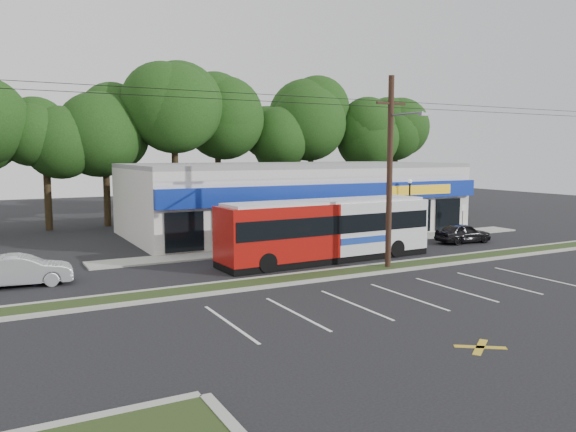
% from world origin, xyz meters
% --- Properties ---
extents(ground, '(120.00, 120.00, 0.00)m').
position_xyz_m(ground, '(0.00, 0.00, 0.00)').
color(ground, black).
rests_on(ground, ground).
extents(grass_strip, '(40.00, 1.60, 0.12)m').
position_xyz_m(grass_strip, '(0.00, 1.00, 0.06)').
color(grass_strip, '#213114').
rests_on(grass_strip, ground).
extents(curb_south, '(40.00, 0.25, 0.14)m').
position_xyz_m(curb_south, '(0.00, 0.15, 0.07)').
color(curb_south, '#9E9E93').
rests_on(curb_south, ground).
extents(curb_north, '(40.00, 0.25, 0.14)m').
position_xyz_m(curb_north, '(0.00, 1.85, 0.07)').
color(curb_north, '#9E9E93').
rests_on(curb_north, ground).
extents(sidewalk, '(32.00, 2.20, 0.10)m').
position_xyz_m(sidewalk, '(5.00, 9.00, 0.05)').
color(sidewalk, '#9E9E93').
rests_on(sidewalk, ground).
extents(strip_mall, '(25.00, 12.55, 5.30)m').
position_xyz_m(strip_mall, '(5.50, 15.91, 2.65)').
color(strip_mall, '#B8B4AB').
rests_on(strip_mall, ground).
extents(utility_pole, '(50.00, 2.77, 10.00)m').
position_xyz_m(utility_pole, '(2.83, 0.93, 5.41)').
color(utility_pole, black).
rests_on(utility_pole, ground).
extents(lamp_post, '(0.30, 0.30, 4.25)m').
position_xyz_m(lamp_post, '(11.00, 8.80, 2.67)').
color(lamp_post, black).
rests_on(lamp_post, ground).
extents(sign_post, '(0.45, 0.10, 2.23)m').
position_xyz_m(sign_post, '(16.00, 8.57, 1.56)').
color(sign_post, '#59595E').
rests_on(sign_post, ground).
extents(tree_line, '(46.76, 6.76, 11.83)m').
position_xyz_m(tree_line, '(4.00, 26.00, 8.42)').
color(tree_line, black).
rests_on(tree_line, ground).
extents(metrobus, '(12.95, 3.20, 3.46)m').
position_xyz_m(metrobus, '(1.41, 4.50, 1.83)').
color(metrobus, '#96100B').
rests_on(metrobus, ground).
extents(car_dark, '(4.04, 1.84, 1.35)m').
position_xyz_m(car_dark, '(12.93, 5.50, 0.67)').
color(car_dark, black).
rests_on(car_dark, ground).
extents(car_silver, '(4.52, 1.97, 1.45)m').
position_xyz_m(car_silver, '(-14.22, 5.83, 0.72)').
color(car_silver, '#A5A8AC').
rests_on(car_silver, ground).
extents(pedestrian_a, '(0.66, 0.58, 1.53)m').
position_xyz_m(pedestrian_a, '(9.00, 8.50, 0.77)').
color(pedestrian_a, silver).
rests_on(pedestrian_a, ground).
extents(pedestrian_b, '(0.78, 0.63, 1.50)m').
position_xyz_m(pedestrian_b, '(4.42, 6.48, 0.75)').
color(pedestrian_b, '#BCB2A9').
rests_on(pedestrian_b, ground).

